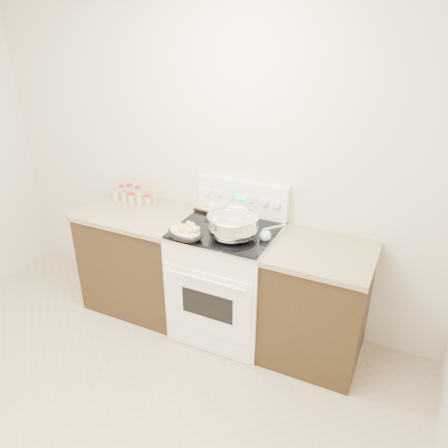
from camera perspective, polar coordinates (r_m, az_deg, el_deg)
The scene contains 11 objects.
ground_plane at distance 3.16m, azimuth -18.52°, elevation -25.95°, with size 4.00×3.50×0.02m, color tan.
room_shell at distance 2.15m, azimuth -24.90°, elevation 4.15°, with size 4.10×3.60×2.75m.
counter_left at distance 3.92m, azimuth -10.69°, elevation -4.46°, with size 0.93×0.67×0.92m.
counter_right at distance 3.36m, azimuth 11.96°, elevation -10.24°, with size 0.73×0.67×0.92m.
kitchen_range at distance 3.53m, azimuth 0.38°, elevation -7.11°, with size 0.78×0.73×1.22m.
mixing_bowl at distance 3.14m, azimuth 1.19°, elevation -0.21°, with size 0.38×0.38×0.22m.
roasting_pan at distance 3.15m, azimuth -5.08°, elevation -1.03°, with size 0.35×0.29×0.12m.
baking_sheet at distance 3.59m, azimuth -0.33°, elevation 2.09°, with size 0.41×0.31×0.06m.
wooden_spoon at distance 3.34m, azimuth -0.80°, elevation -0.02°, with size 0.14×0.26×0.04m.
blue_ladle at distance 3.14m, azimuth 5.54°, elevation -1.37°, with size 0.13×0.28×0.10m.
spice_jars at distance 3.88m, azimuth -11.65°, elevation 3.69°, with size 0.40×0.16×0.13m.
Camera 1 is at (1.60, -1.26, 2.42)m, focal length 35.00 mm.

